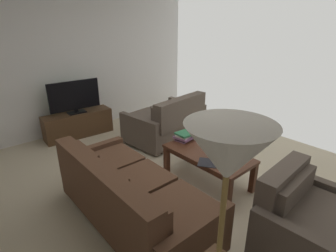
{
  "coord_description": "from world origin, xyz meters",
  "views": [
    {
      "loc": [
        -2.18,
        2.23,
        2.08
      ],
      "look_at": [
        0.19,
        0.15,
        0.82
      ],
      "focal_mm": 28.53,
      "sensor_mm": 36.0,
      "label": 1
    }
  ],
  "objects_px": {
    "tv_stand": "(78,124)",
    "book_stack": "(185,136)",
    "floor_lamp": "(226,173)",
    "flat_tv": "(74,96)",
    "loveseat_near": "(167,121)",
    "armchair_side": "(307,221)",
    "sofa_main": "(129,196)",
    "loose_magazine": "(211,163)",
    "tv_remote": "(230,159)",
    "coffee_table": "(208,157)"
  },
  "relations": [
    {
      "from": "armchair_side",
      "to": "flat_tv",
      "type": "bearing_deg",
      "value": 6.15
    },
    {
      "from": "tv_stand",
      "to": "loose_magazine",
      "type": "height_order",
      "value": "tv_stand"
    },
    {
      "from": "sofa_main",
      "to": "floor_lamp",
      "type": "distance_m",
      "value": 1.88
    },
    {
      "from": "tv_stand",
      "to": "loveseat_near",
      "type": "bearing_deg",
      "value": -137.45
    },
    {
      "from": "armchair_side",
      "to": "book_stack",
      "type": "xyz_separation_m",
      "value": [
        1.86,
        -0.24,
        0.17
      ]
    },
    {
      "from": "flat_tv",
      "to": "book_stack",
      "type": "distance_m",
      "value": 2.3
    },
    {
      "from": "armchair_side",
      "to": "sofa_main",
      "type": "bearing_deg",
      "value": 36.59
    },
    {
      "from": "tv_stand",
      "to": "armchair_side",
      "type": "distance_m",
      "value": 4.06
    },
    {
      "from": "flat_tv",
      "to": "tv_stand",
      "type": "bearing_deg",
      "value": 73.82
    },
    {
      "from": "sofa_main",
      "to": "floor_lamp",
      "type": "height_order",
      "value": "floor_lamp"
    },
    {
      "from": "tv_stand",
      "to": "loose_magazine",
      "type": "xyz_separation_m",
      "value": [
        -2.88,
        -0.44,
        0.23
      ]
    },
    {
      "from": "tv_stand",
      "to": "sofa_main",
      "type": "bearing_deg",
      "value": 167.13
    },
    {
      "from": "sofa_main",
      "to": "book_stack",
      "type": "height_order",
      "value": "sofa_main"
    },
    {
      "from": "floor_lamp",
      "to": "tv_stand",
      "type": "height_order",
      "value": "floor_lamp"
    },
    {
      "from": "floor_lamp",
      "to": "armchair_side",
      "type": "distance_m",
      "value": 1.83
    },
    {
      "from": "sofa_main",
      "to": "armchair_side",
      "type": "bearing_deg",
      "value": -143.41
    },
    {
      "from": "coffee_table",
      "to": "floor_lamp",
      "type": "height_order",
      "value": "floor_lamp"
    },
    {
      "from": "coffee_table",
      "to": "loose_magazine",
      "type": "relative_size",
      "value": 3.85
    },
    {
      "from": "sofa_main",
      "to": "book_stack",
      "type": "distance_m",
      "value": 1.37
    },
    {
      "from": "tv_stand",
      "to": "tv_remote",
      "type": "bearing_deg",
      "value": -167.21
    },
    {
      "from": "sofa_main",
      "to": "book_stack",
      "type": "relative_size",
      "value": 6.41
    },
    {
      "from": "tv_stand",
      "to": "book_stack",
      "type": "xyz_separation_m",
      "value": [
        -2.18,
        -0.68,
        0.28
      ]
    },
    {
      "from": "coffee_table",
      "to": "floor_lamp",
      "type": "distance_m",
      "value": 2.42
    },
    {
      "from": "armchair_side",
      "to": "tv_remote",
      "type": "bearing_deg",
      "value": -12.7
    },
    {
      "from": "flat_tv",
      "to": "tv_remote",
      "type": "bearing_deg",
      "value": -167.24
    },
    {
      "from": "sofa_main",
      "to": "coffee_table",
      "type": "relative_size",
      "value": 1.68
    },
    {
      "from": "floor_lamp",
      "to": "book_stack",
      "type": "relative_size",
      "value": 5.56
    },
    {
      "from": "loveseat_near",
      "to": "armchair_side",
      "type": "xyz_separation_m",
      "value": [
        -2.78,
        0.72,
        -0.02
      ]
    },
    {
      "from": "loveseat_near",
      "to": "book_stack",
      "type": "distance_m",
      "value": 1.05
    },
    {
      "from": "tv_stand",
      "to": "tv_remote",
      "type": "height_order",
      "value": "tv_remote"
    },
    {
      "from": "flat_tv",
      "to": "loose_magazine",
      "type": "relative_size",
      "value": 3.05
    },
    {
      "from": "tv_remote",
      "to": "flat_tv",
      "type": "bearing_deg",
      "value": 12.76
    },
    {
      "from": "sofa_main",
      "to": "loose_magazine",
      "type": "relative_size",
      "value": 6.46
    },
    {
      "from": "loveseat_near",
      "to": "coffee_table",
      "type": "relative_size",
      "value": 1.27
    },
    {
      "from": "loveseat_near",
      "to": "floor_lamp",
      "type": "bearing_deg",
      "value": 142.79
    },
    {
      "from": "floor_lamp",
      "to": "flat_tv",
      "type": "height_order",
      "value": "floor_lamp"
    },
    {
      "from": "tv_stand",
      "to": "floor_lamp",
      "type": "bearing_deg",
      "value": 166.31
    },
    {
      "from": "floor_lamp",
      "to": "flat_tv",
      "type": "bearing_deg",
      "value": -13.72
    },
    {
      "from": "flat_tv",
      "to": "book_stack",
      "type": "xyz_separation_m",
      "value": [
        -2.18,
        -0.68,
        -0.26
      ]
    },
    {
      "from": "tv_stand",
      "to": "armchair_side",
      "type": "bearing_deg",
      "value": -173.82
    },
    {
      "from": "loveseat_near",
      "to": "armchair_side",
      "type": "relative_size",
      "value": 1.44
    },
    {
      "from": "tv_stand",
      "to": "armchair_side",
      "type": "relative_size",
      "value": 1.23
    },
    {
      "from": "floor_lamp",
      "to": "armchair_side",
      "type": "bearing_deg",
      "value": -87.89
    },
    {
      "from": "loveseat_near",
      "to": "tv_remote",
      "type": "distance_m",
      "value": 1.79
    },
    {
      "from": "coffee_table",
      "to": "book_stack",
      "type": "xyz_separation_m",
      "value": [
        0.49,
        -0.04,
        0.13
      ]
    },
    {
      "from": "sofa_main",
      "to": "tv_remote",
      "type": "bearing_deg",
      "value": -104.93
    },
    {
      "from": "armchair_side",
      "to": "loose_magazine",
      "type": "xyz_separation_m",
      "value": [
        1.16,
        0.0,
        0.11
      ]
    },
    {
      "from": "sofa_main",
      "to": "flat_tv",
      "type": "height_order",
      "value": "flat_tv"
    },
    {
      "from": "armchair_side",
      "to": "book_stack",
      "type": "bearing_deg",
      "value": -7.38
    },
    {
      "from": "loose_magazine",
      "to": "sofa_main",
      "type": "bearing_deg",
      "value": 132.6
    }
  ]
}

